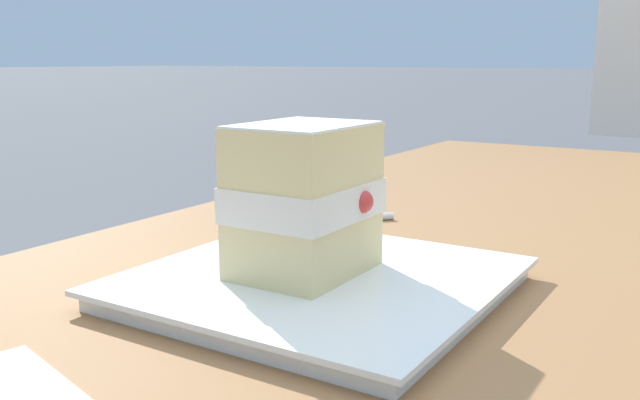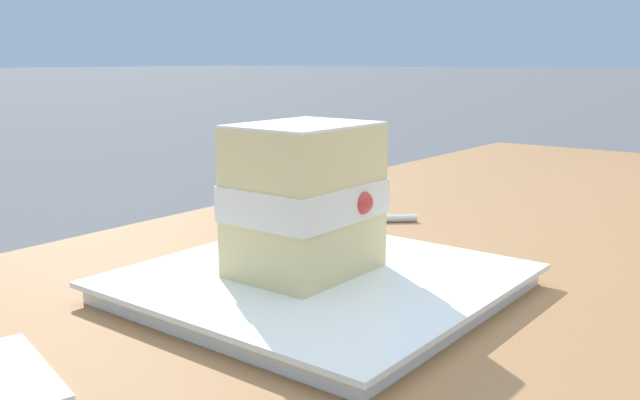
# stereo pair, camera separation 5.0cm
# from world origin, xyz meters

# --- Properties ---
(dessert_plate) EXTENTS (0.25, 0.25, 0.02)m
(dessert_plate) POSITION_xyz_m (-0.22, 0.21, 0.77)
(dessert_plate) COLOR white
(dessert_plate) RESTS_ON patio_table
(cake_slice) EXTENTS (0.10, 0.09, 0.11)m
(cake_slice) POSITION_xyz_m (-0.22, 0.23, 0.83)
(cake_slice) COLOR #EAD18C
(cake_slice) RESTS_ON dessert_plate
(dessert_fork) EXTENTS (0.13, 0.14, 0.01)m
(dessert_fork) POSITION_xyz_m (-0.03, 0.35, 0.77)
(dessert_fork) COLOR silver
(dessert_fork) RESTS_ON patio_table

